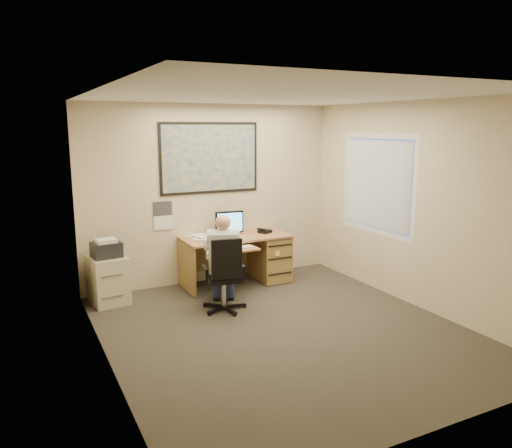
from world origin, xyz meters
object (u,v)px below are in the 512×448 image
desk (254,253)px  person (223,263)px  filing_cabinet (108,275)px  office_chair (226,289)px

desk → person: (-0.91, -0.92, 0.19)m
filing_cabinet → person: person is taller
desk → filing_cabinet: desk is taller
filing_cabinet → office_chair: 1.65m
filing_cabinet → desk: bearing=-7.2°
office_chair → person: size_ratio=0.79×
office_chair → filing_cabinet: bearing=153.9°
desk → filing_cabinet: 2.21m
desk → person: bearing=-134.9°
filing_cabinet → person: (1.30, -0.93, 0.25)m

